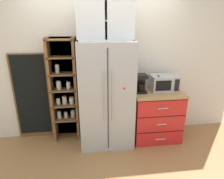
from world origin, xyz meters
The scene contains 13 objects.
ground_plane centered at (0.00, 0.00, 0.00)m, with size 10.60×10.60×0.00m, color #9E7042.
wall_back_cream centered at (0.00, 0.40, 1.27)m, with size 4.91×0.10×2.55m, color silver.
refrigerator centered at (0.00, 0.03, 0.86)m, with size 0.86×0.67×1.73m.
pantry_shelf_column centered at (-0.69, 0.27, 0.90)m, with size 0.48×0.31×1.78m.
counter_cabinet centered at (0.88, 0.05, 0.44)m, with size 0.84×0.64×0.88m.
microwave centered at (0.99, 0.09, 1.01)m, with size 0.44×0.33×0.26m.
coffee_maker centered at (0.58, 0.05, 1.04)m, with size 0.17×0.20×0.31m.
mug_charcoal centered at (0.88, 0.10, 0.93)m, with size 0.11×0.07×0.08m.
mug_sage centered at (0.88, 0.00, 0.93)m, with size 0.11×0.07×0.09m.
bottle_green centered at (0.88, 0.02, 1.00)m, with size 0.06×0.06×0.27m.
bottle_cobalt centered at (0.88, 0.05, 1.00)m, with size 0.07×0.07×0.27m.
upper_cabinet centered at (0.00, 0.07, 2.01)m, with size 0.83×0.32×0.56m.
chalkboard_menu centered at (-1.26, 0.33, 0.77)m, with size 0.60×0.04×1.52m.
Camera 1 is at (-0.27, -2.90, 1.96)m, focal length 30.62 mm.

